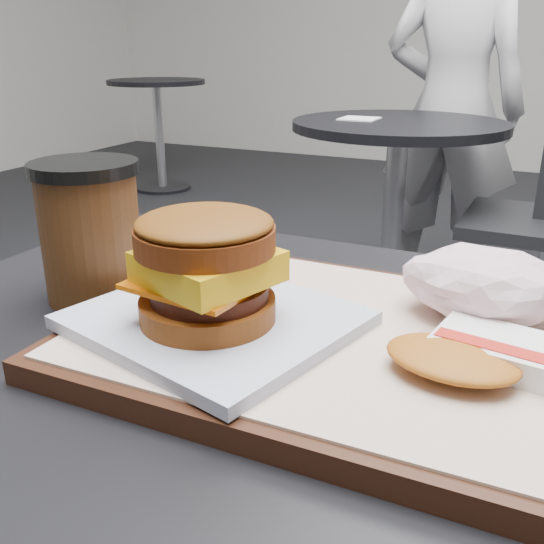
{
  "coord_description": "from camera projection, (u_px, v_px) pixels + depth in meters",
  "views": [
    {
      "loc": [
        0.13,
        -0.35,
        0.99
      ],
      "look_at": [
        -0.05,
        0.02,
        0.83
      ],
      "focal_mm": 40.0,
      "sensor_mm": 36.0,
      "label": 1
    }
  ],
  "objects": [
    {
      "name": "serving_tray",
      "position": [
        334.0,
        341.0,
        0.46
      ],
      "size": [
        0.38,
        0.28,
        0.02
      ],
      "color": "black",
      "rests_on": "customer_table"
    },
    {
      "name": "breakfast_sandwich",
      "position": [
        209.0,
        281.0,
        0.44
      ],
      "size": [
        0.23,
        0.21,
        0.09
      ],
      "color": "silver",
      "rests_on": "serving_tray"
    },
    {
      "name": "hash_brown",
      "position": [
        482.0,
        355.0,
        0.4
      ],
      "size": [
        0.13,
        0.1,
        0.02
      ],
      "color": "white",
      "rests_on": "serving_tray"
    },
    {
      "name": "crumpled_wrapper",
      "position": [
        483.0,
        284.0,
        0.47
      ],
      "size": [
        0.12,
        0.1,
        0.05
      ],
      "primitive_type": null,
      "color": "white",
      "rests_on": "serving_tray"
    },
    {
      "name": "coffee_cup",
      "position": [
        90.0,
        226.0,
        0.54
      ],
      "size": [
        0.09,
        0.09,
        0.13
      ],
      "color": "#41230F",
      "rests_on": "customer_table"
    },
    {
      "name": "neighbor_table",
      "position": [
        395.0,
        181.0,
        2.04
      ],
      "size": [
        0.7,
        0.7,
        0.75
      ],
      "color": "black",
      "rests_on": "ground"
    },
    {
      "name": "napkin",
      "position": [
        359.0,
        119.0,
        2.01
      ],
      "size": [
        0.12,
        0.12,
        0.0
      ],
      "primitive_type": "cube",
      "rotation": [
        0.0,
        0.0,
        -0.01
      ],
      "color": "white",
      "rests_on": "neighbor_table"
    },
    {
      "name": "patron",
      "position": [
        452.0,
        110.0,
        2.34
      ],
      "size": [
        0.56,
        0.38,
        1.49
      ],
      "primitive_type": "imported",
      "rotation": [
        0.0,
        0.0,
        3.1
      ],
      "color": "silver",
      "rests_on": "ground"
    },
    {
      "name": "bg_table_mid",
      "position": [
        158.0,
        108.0,
        4.16
      ],
      "size": [
        0.66,
        0.66,
        0.75
      ],
      "color": "black",
      "rests_on": "ground"
    }
  ]
}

